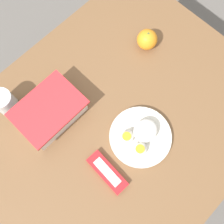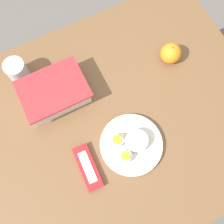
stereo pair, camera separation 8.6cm
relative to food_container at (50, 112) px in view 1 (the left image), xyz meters
The scene contains 7 objects.
ground_plane 0.81m from the food_container, 54.01° to the right, with size 10.00×10.00×0.00m, color #66605B.
table 0.23m from the food_container, 54.01° to the right, with size 1.07×0.83×0.75m.
food_container is the anchor object (origin of this frame).
orange_fruit 0.42m from the food_container, ahead, with size 0.07×0.07×0.07m.
rice_plate 0.30m from the food_container, 60.57° to the right, with size 0.20×0.20×0.06m.
candy_bar 0.27m from the food_container, 91.15° to the right, with size 0.06×0.15×0.02m.
drinking_glass 0.15m from the food_container, 122.90° to the left, with size 0.07×0.07×0.08m.
Camera 1 is at (-0.16, -0.16, 1.60)m, focal length 42.00 mm.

